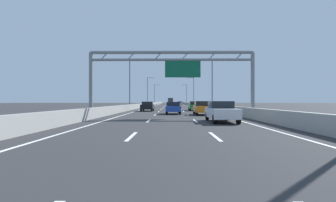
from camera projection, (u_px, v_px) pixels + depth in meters
ground_plane at (171, 105)px, 99.05m from camera, size 260.00×260.00×0.00m
lane_dash_left_1 at (132, 136)px, 11.57m from camera, size 0.16×3.00×0.01m
lane_dash_left_2 at (148, 121)px, 20.57m from camera, size 0.16×3.00×0.01m
lane_dash_left_3 at (155, 115)px, 29.57m from camera, size 0.16×3.00×0.01m
lane_dash_left_4 at (159, 112)px, 38.57m from camera, size 0.16×3.00×0.01m
lane_dash_left_5 at (161, 110)px, 47.57m from camera, size 0.16×3.00×0.01m
lane_dash_left_6 at (162, 108)px, 56.57m from camera, size 0.16×3.00×0.01m
lane_dash_left_7 at (163, 107)px, 65.57m from camera, size 0.16×3.00×0.01m
lane_dash_left_8 at (164, 107)px, 74.57m from camera, size 0.16×3.00×0.01m
lane_dash_left_9 at (165, 106)px, 83.57m from camera, size 0.16×3.00×0.01m
lane_dash_left_10 at (165, 105)px, 92.57m from camera, size 0.16×3.00×0.01m
lane_dash_left_11 at (166, 105)px, 101.57m from camera, size 0.16×3.00×0.01m
lane_dash_left_12 at (166, 105)px, 110.57m from camera, size 0.16×3.00×0.01m
lane_dash_left_13 at (166, 104)px, 119.57m from camera, size 0.16×3.00×0.01m
lane_dash_left_14 at (167, 104)px, 128.57m from camera, size 0.16×3.00×0.01m
lane_dash_left_15 at (167, 104)px, 137.57m from camera, size 0.16×3.00×0.01m
lane_dash_left_16 at (167, 104)px, 146.57m from camera, size 0.16×3.00×0.01m
lane_dash_left_17 at (167, 104)px, 155.57m from camera, size 0.16×3.00×0.01m
lane_dash_right_1 at (215, 136)px, 11.54m from camera, size 0.16×3.00×0.01m
lane_dash_right_2 at (195, 121)px, 20.54m from camera, size 0.16×3.00×0.01m
lane_dash_right_3 at (188, 115)px, 29.54m from camera, size 0.16×3.00×0.01m
lane_dash_right_4 at (184, 112)px, 38.54m from camera, size 0.16×3.00×0.01m
lane_dash_right_5 at (181, 110)px, 47.54m from camera, size 0.16×3.00×0.01m
lane_dash_right_6 at (179, 108)px, 56.54m from camera, size 0.16×3.00×0.01m
lane_dash_right_7 at (178, 107)px, 65.54m from camera, size 0.16×3.00×0.01m
lane_dash_right_8 at (177, 107)px, 74.54m from camera, size 0.16×3.00×0.01m
lane_dash_right_9 at (176, 106)px, 83.54m from camera, size 0.16×3.00×0.01m
lane_dash_right_10 at (176, 105)px, 92.54m from camera, size 0.16×3.00×0.01m
lane_dash_right_11 at (175, 105)px, 101.54m from camera, size 0.16×3.00×0.01m
lane_dash_right_12 at (175, 105)px, 110.54m from camera, size 0.16×3.00×0.01m
lane_dash_right_13 at (175, 104)px, 119.54m from camera, size 0.16×3.00×0.01m
lane_dash_right_14 at (174, 104)px, 128.54m from camera, size 0.16×3.00×0.01m
lane_dash_right_15 at (174, 104)px, 137.54m from camera, size 0.16×3.00×0.01m
lane_dash_right_16 at (174, 104)px, 146.54m from camera, size 0.16×3.00×0.01m
lane_dash_right_17 at (174, 104)px, 155.54m from camera, size 0.16×3.00×0.01m
edge_line_left at (155, 106)px, 87.10m from camera, size 0.16×176.00×0.01m
edge_line_right at (187, 106)px, 87.01m from camera, size 0.16×176.00×0.01m
barrier_left at (154, 104)px, 109.11m from camera, size 0.45×220.00×0.95m
barrier_right at (187, 104)px, 109.00m from camera, size 0.45×220.00×0.95m
sign_gantry at (173, 67)px, 25.64m from camera, size 15.89×0.36×6.36m
streetlamp_left_mid at (131, 80)px, 50.01m from camera, size 2.58×0.28×9.50m
streetlamp_right_mid at (211, 80)px, 49.89m from camera, size 2.58×0.28×9.50m
streetlamp_left_far at (148, 89)px, 89.25m from camera, size 2.58×0.28×9.50m
streetlamp_right_far at (193, 89)px, 89.12m from camera, size 2.58×0.28×9.50m
streetlamp_left_distant at (155, 93)px, 128.49m from camera, size 2.58×0.28×9.50m
streetlamp_right_distant at (186, 93)px, 128.36m from camera, size 2.58×0.28×9.50m
orange_car at (203, 108)px, 29.73m from camera, size 1.86×4.13×1.52m
blue_car at (173, 108)px, 31.68m from camera, size 1.73×4.29×1.44m
green_car at (194, 106)px, 42.74m from camera, size 1.73×4.41×1.48m
silver_car at (180, 103)px, 109.53m from camera, size 1.83×4.30×1.40m
black_car at (147, 106)px, 40.77m from camera, size 1.80×4.56×1.45m
white_car at (221, 111)px, 19.61m from camera, size 1.80×4.67×1.52m
red_car at (170, 103)px, 107.72m from camera, size 1.90×4.52×1.46m
box_truck at (170, 101)px, 132.24m from camera, size 2.42×7.52×3.02m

